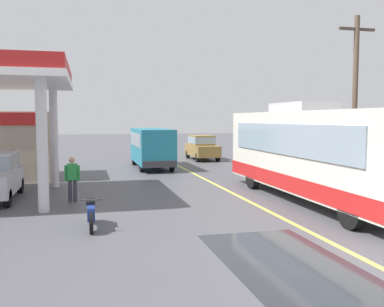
% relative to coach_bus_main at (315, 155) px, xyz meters
% --- Properties ---
extents(ground, '(120.00, 120.00, 0.00)m').
position_rel_coach_bus_main_xyz_m(ground, '(-2.36, 13.29, -1.72)').
color(ground, '#4C4C51').
extents(lane_divider_stripe, '(0.16, 50.00, 0.01)m').
position_rel_coach_bus_main_xyz_m(lane_divider_stripe, '(-2.36, 8.29, -1.72)').
color(lane_divider_stripe, '#D8CC4C').
rests_on(lane_divider_stripe, ground).
extents(wet_puddle_patch, '(2.63, 5.59, 0.01)m').
position_rel_coach_bus_main_xyz_m(wet_puddle_patch, '(-4.09, -6.28, -1.72)').
color(wet_puddle_patch, '#26282D').
rests_on(wet_puddle_patch, ground).
extents(coach_bus_main, '(2.60, 11.04, 3.69)m').
position_rel_coach_bus_main_xyz_m(coach_bus_main, '(0.00, 0.00, 0.00)').
color(coach_bus_main, silver).
rests_on(coach_bus_main, ground).
extents(minibus_opposing_lane, '(2.04, 6.13, 2.44)m').
position_rel_coach_bus_main_xyz_m(minibus_opposing_lane, '(-4.22, 12.26, -0.25)').
color(minibus_opposing_lane, teal).
rests_on(minibus_opposing_lane, ground).
extents(motorcycle_parked_forecourt, '(0.55, 1.80, 0.92)m').
position_rel_coach_bus_main_xyz_m(motorcycle_parked_forecourt, '(-8.10, -1.98, -1.28)').
color(motorcycle_parked_forecourt, black).
rests_on(motorcycle_parked_forecourt, ground).
extents(pedestrian_near_pump, '(0.55, 0.22, 1.66)m').
position_rel_coach_bus_main_xyz_m(pedestrian_near_pump, '(-11.20, 3.75, -0.79)').
color(pedestrian_near_pump, '#33333F').
rests_on(pedestrian_near_pump, ground).
extents(pedestrian_by_shop, '(0.55, 0.22, 1.66)m').
position_rel_coach_bus_main_xyz_m(pedestrian_by_shop, '(-8.70, 2.03, -0.79)').
color(pedestrian_by_shop, '#33333F').
rests_on(pedestrian_by_shop, ground).
extents(car_trailing_behind_bus, '(1.70, 4.20, 1.82)m').
position_rel_coach_bus_main_xyz_m(car_trailing_behind_bus, '(0.23, 16.66, -0.71)').
color(car_trailing_behind_bus, olive).
rests_on(car_trailing_behind_bus, ground).
extents(utility_pole_roadside, '(1.80, 0.24, 7.71)m').
position_rel_coach_bus_main_xyz_m(utility_pole_roadside, '(3.82, 3.22, 2.31)').
color(utility_pole_roadside, brown).
rests_on(utility_pole_roadside, ground).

